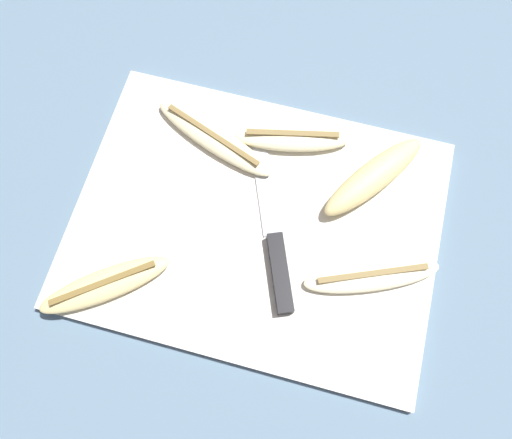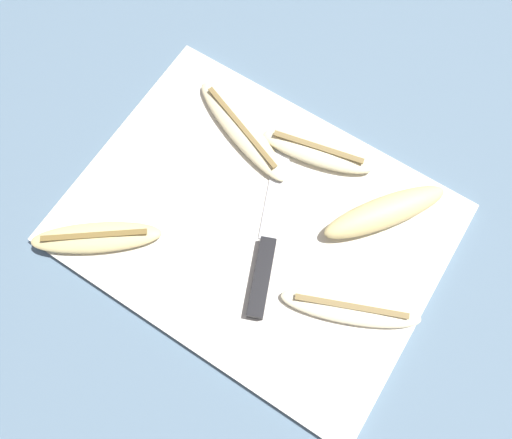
% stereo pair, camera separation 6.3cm
% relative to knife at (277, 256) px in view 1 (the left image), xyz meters
% --- Properties ---
extents(ground_plane, '(4.00, 4.00, 0.00)m').
position_rel_knife_xyz_m(ground_plane, '(-0.04, 0.04, -0.02)').
color(ground_plane, slate).
extents(cutting_board, '(0.47, 0.35, 0.01)m').
position_rel_knife_xyz_m(cutting_board, '(-0.04, 0.04, -0.01)').
color(cutting_board, silver).
rests_on(cutting_board, ground_plane).
extents(knife, '(0.11, 0.22, 0.02)m').
position_rel_knife_xyz_m(knife, '(0.00, 0.00, 0.00)').
color(knife, black).
rests_on(knife, cutting_board).
extents(banana_bright_far, '(0.17, 0.10, 0.02)m').
position_rel_knife_xyz_m(banana_bright_far, '(0.12, 0.01, 0.00)').
color(banana_bright_far, beige).
rests_on(banana_bright_far, cutting_board).
extents(banana_pale_long, '(0.16, 0.08, 0.02)m').
position_rel_knife_xyz_m(banana_pale_long, '(-0.02, 0.16, 0.00)').
color(banana_pale_long, beige).
rests_on(banana_pale_long, cutting_board).
extents(banana_spotted_left, '(0.16, 0.13, 0.02)m').
position_rel_knife_xyz_m(banana_spotted_left, '(-0.19, -0.09, 0.00)').
color(banana_spotted_left, '#DBC684').
rests_on(banana_spotted_left, cutting_board).
extents(banana_golden_short, '(0.13, 0.16, 0.03)m').
position_rel_knife_xyz_m(banana_golden_short, '(0.10, 0.13, 0.01)').
color(banana_golden_short, '#EDD689').
rests_on(banana_golden_short, cutting_board).
extents(banana_cream_curved, '(0.19, 0.10, 0.02)m').
position_rel_knife_xyz_m(banana_cream_curved, '(-0.12, 0.14, 0.00)').
color(banana_cream_curved, beige).
rests_on(banana_cream_curved, cutting_board).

